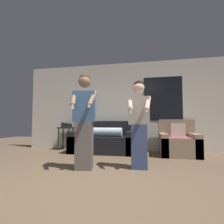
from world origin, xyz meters
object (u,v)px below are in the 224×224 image
(side_table, at_px, (66,131))
(armchair, at_px, (178,143))
(couch, at_px, (105,141))
(person_right, at_px, (139,123))
(person_left, at_px, (84,119))

(side_table, bearing_deg, armchair, -5.05)
(couch, bearing_deg, person_right, -56.40)
(side_table, relative_size, person_left, 0.48)
(side_table, height_order, person_left, person_left)
(person_left, relative_size, person_right, 1.07)
(armchair, xyz_separation_m, side_table, (-3.30, 0.29, 0.25))
(armchair, height_order, person_left, person_left)
(side_table, bearing_deg, person_left, -56.36)
(couch, relative_size, side_table, 2.21)
(couch, height_order, person_right, person_right)
(couch, bearing_deg, person_left, -87.98)
(person_left, bearing_deg, person_right, 14.73)
(couch, distance_m, armchair, 1.98)
(couch, xyz_separation_m, side_table, (-1.32, 0.25, 0.24))
(couch, distance_m, side_table, 1.37)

